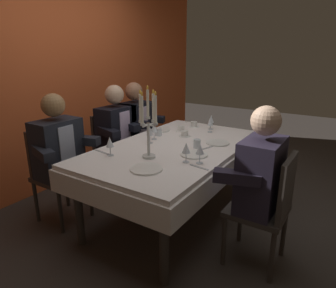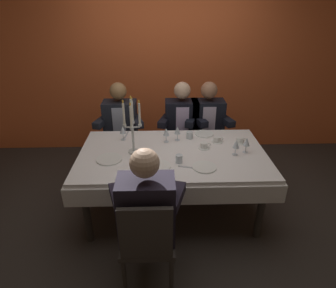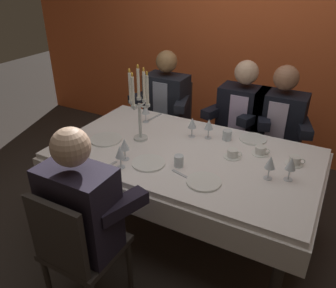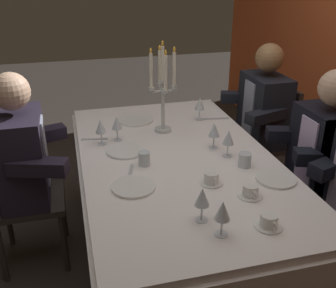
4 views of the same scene
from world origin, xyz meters
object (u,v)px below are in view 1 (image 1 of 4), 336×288
at_px(dinner_plate_0, 194,155).
at_px(dinner_plate_3, 146,169).
at_px(coffee_cup_0, 185,134).
at_px(seated_diner_3, 134,124).
at_px(seated_diner_1, 261,174).
at_px(dinner_plate_2, 161,130).
at_px(coffee_cup_1, 181,129).
at_px(wine_glass_5, 210,122).
at_px(candelabra, 148,124).
at_px(wine_glass_6, 211,119).
at_px(water_tumbler_0, 197,144).
at_px(wine_glass_4, 154,128).
at_px(coffee_cup_2, 194,125).
at_px(wine_glass_0, 200,149).
at_px(dinner_plate_1, 217,143).
at_px(wine_glass_1, 150,132).
at_px(seated_diner_0, 58,148).
at_px(wine_glass_3, 186,148).
at_px(water_tumbler_1, 158,132).
at_px(wine_glass_2, 110,143).
at_px(seated_diner_2, 116,130).
at_px(dining_table, 175,157).

distance_m(dinner_plate_0, dinner_plate_3, 0.50).
xyz_separation_m(coffee_cup_0, seated_diner_3, (0.16, 0.80, -0.03)).
xyz_separation_m(dinner_plate_0, seated_diner_1, (-0.09, -0.60, -0.01)).
height_order(dinner_plate_2, coffee_cup_1, coffee_cup_1).
relative_size(dinner_plate_0, wine_glass_5, 1.42).
distance_m(candelabra, wine_glass_6, 1.15).
distance_m(water_tumbler_0, coffee_cup_0, 0.41).
relative_size(wine_glass_4, wine_glass_6, 1.00).
xyz_separation_m(dinner_plate_0, coffee_cup_2, (0.89, 0.48, 0.02)).
bearing_deg(water_tumbler_0, wine_glass_0, -149.24).
height_order(dinner_plate_1, seated_diner_1, seated_diner_1).
height_order(wine_glass_1, wine_glass_4, same).
bearing_deg(wine_glass_0, wine_glass_6, 20.58).
xyz_separation_m(wine_glass_5, seated_diner_0, (-1.26, 0.95, -0.12)).
relative_size(wine_glass_5, seated_diner_0, 0.13).
height_order(wine_glass_3, water_tumbler_1, wine_glass_3).
bearing_deg(wine_glass_2, seated_diner_2, 39.52).
relative_size(wine_glass_6, water_tumbler_0, 2.02).
relative_size(dinner_plate_1, wine_glass_3, 1.36).
height_order(candelabra, dinner_plate_2, candelabra).
distance_m(wine_glass_0, water_tumbler_0, 0.40).
bearing_deg(water_tumbler_1, dining_table, -122.00).
xyz_separation_m(dinner_plate_2, wine_glass_6, (0.36, -0.45, 0.11)).
height_order(wine_glass_2, coffee_cup_1, wine_glass_2).
distance_m(dining_table, wine_glass_3, 0.50).
height_order(coffee_cup_2, seated_diner_3, seated_diner_3).
distance_m(candelabra, wine_glass_3, 0.37).
bearing_deg(dinner_plate_2, seated_diner_1, -115.38).
relative_size(wine_glass_6, coffee_cup_0, 1.24).
relative_size(dinner_plate_1, dinner_plate_2, 1.05).
height_order(dinner_plate_3, wine_glass_1, wine_glass_1).
xyz_separation_m(dinner_plate_3, wine_glass_4, (0.69, 0.42, 0.11)).
height_order(dining_table, wine_glass_0, wine_glass_0).
distance_m(water_tumbler_0, seated_diner_3, 1.18).
bearing_deg(seated_diner_2, wine_glass_4, -98.60).
height_order(wine_glass_2, wine_glass_3, same).
distance_m(water_tumbler_1, coffee_cup_2, 0.55).
height_order(dining_table, water_tumbler_0, water_tumbler_0).
bearing_deg(seated_diner_0, dinner_plate_3, -89.37).
xyz_separation_m(dinner_plate_3, wine_glass_2, (0.09, 0.45, 0.11)).
height_order(wine_glass_2, wine_glass_5, same).
height_order(dinner_plate_2, wine_glass_5, wine_glass_5).
bearing_deg(coffee_cup_0, seated_diner_3, 78.93).
bearing_deg(dinner_plate_0, coffee_cup_0, 37.47).
height_order(dining_table, dinner_plate_0, dinner_plate_0).
height_order(wine_glass_3, seated_diner_0, seated_diner_0).
xyz_separation_m(wine_glass_2, seated_diner_2, (0.69, 0.57, -0.12)).
relative_size(wine_glass_6, seated_diner_0, 0.13).
xyz_separation_m(dinner_plate_3, seated_diner_1, (0.39, -0.75, -0.01)).
relative_size(wine_glass_3, wine_glass_4, 1.00).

